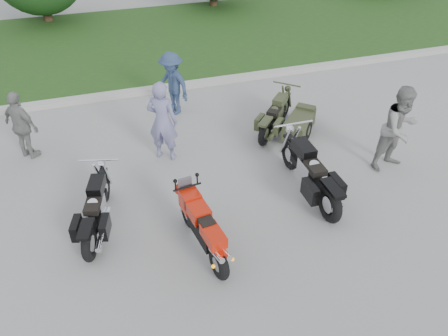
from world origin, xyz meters
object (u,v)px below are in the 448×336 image
object	(u,v)px
cruiser_left	(96,212)
person_back	(22,126)
person_grey	(400,129)
person_denim	(172,84)
cruiser_sidecar	(289,122)
person_stripe	(163,121)
sportbike_red	(203,228)
cruiser_right	(312,175)

from	to	relation	value
cruiser_left	person_back	size ratio (longest dim) A/B	1.31
person_grey	person_denim	distance (m)	5.62
cruiser_sidecar	person_stripe	distance (m)	3.11
sportbike_red	person_stripe	size ratio (longest dim) A/B	1.02
person_grey	person_denim	xyz separation A→B (m)	(-4.04, 3.90, -0.12)
person_grey	person_denim	bearing A→B (deg)	125.62
person_stripe	person_back	bearing A→B (deg)	13.31
cruiser_left	person_grey	world-z (taller)	person_grey
cruiser_left	cruiser_sidecar	size ratio (longest dim) A/B	1.12
cruiser_left	cruiser_right	bearing A→B (deg)	10.99
cruiser_sidecar	person_grey	bearing A→B (deg)	-6.36
cruiser_right	person_grey	size ratio (longest dim) A/B	1.30
cruiser_left	cruiser_right	xyz separation A→B (m)	(4.17, -0.28, 0.06)
sportbike_red	person_denim	distance (m)	5.12
cruiser_sidecar	person_back	distance (m)	6.11
cruiser_right	cruiser_left	bearing A→B (deg)	176.61
person_stripe	person_grey	size ratio (longest dim) A/B	0.98
cruiser_left	person_denim	bearing A→B (deg)	74.59
person_stripe	cruiser_left	bearing A→B (deg)	81.60
cruiser_right	person_denim	bearing A→B (deg)	114.07
sportbike_red	person_grey	xyz separation A→B (m)	(4.65, 1.18, 0.42)
person_denim	cruiser_left	bearing A→B (deg)	-61.57
cruiser_sidecar	person_stripe	size ratio (longest dim) A/B	1.01
person_grey	person_stripe	bearing A→B (deg)	147.64
cruiser_sidecar	person_denim	size ratio (longest dim) A/B	1.13
cruiser_left	person_back	bearing A→B (deg)	128.38
cruiser_left	cruiser_sidecar	bearing A→B (deg)	37.43
cruiser_right	person_denim	world-z (taller)	person_denim
cruiser_left	person_back	xyz separation A→B (m)	(-1.29, 2.95, 0.38)
sportbike_red	cruiser_right	xyz separation A→B (m)	(2.47, 0.83, -0.04)
cruiser_right	sportbike_red	bearing A→B (deg)	-161.10
person_grey	person_back	distance (m)	8.16
person_grey	person_back	bearing A→B (deg)	148.95
person_denim	person_stripe	bearing A→B (deg)	-49.31
cruiser_left	cruiser_right	distance (m)	4.18
sportbike_red	cruiser_left	size ratio (longest dim) A/B	0.90
person_stripe	person_grey	xyz separation A→B (m)	(4.69, -1.89, 0.02)
cruiser_sidecar	person_back	size ratio (longest dim) A/B	1.17
person_stripe	person_denim	xyz separation A→B (m)	(0.65, 2.01, -0.10)
cruiser_left	person_grey	bearing A→B (deg)	15.44
person_stripe	person_back	distance (m)	3.11
person_stripe	person_grey	bearing A→B (deg)	-170.13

